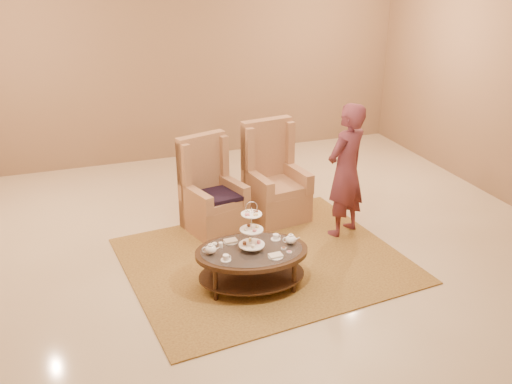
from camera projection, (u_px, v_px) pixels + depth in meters
name	position (u px, v px, depth m)	size (l,w,h in m)	color
ground	(257.00, 265.00, 6.66)	(8.00, 8.00, 0.00)	beige
ceiling	(257.00, 265.00, 6.66)	(8.00, 8.00, 0.02)	white
wall_back	(176.00, 56.00, 9.43)	(8.00, 0.04, 3.50)	#906E4E
rug	(264.00, 260.00, 6.75)	(3.37, 2.90, 0.02)	#A7893B
tea_table	(252.00, 256.00, 6.11)	(1.34, 1.03, 1.02)	black
armchair_left	(211.00, 199.00, 7.39)	(0.84, 0.86, 1.24)	#AF7B52
armchair_right	(273.00, 186.00, 7.72)	(0.81, 0.83, 1.32)	#AF7B52
person	(346.00, 171.00, 7.07)	(0.75, 0.64, 1.73)	brown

